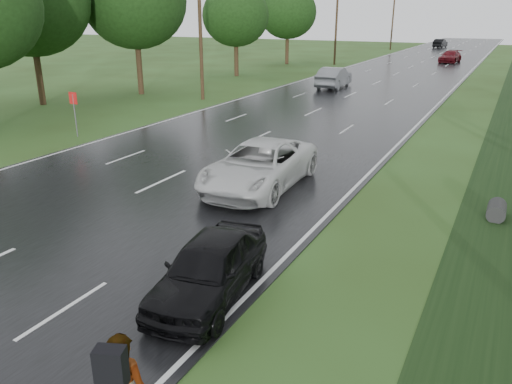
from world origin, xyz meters
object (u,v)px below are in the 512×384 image
(white_pickup, at_px, (259,165))
(road_sign, at_px, (74,105))
(dark_sedan, at_px, (209,268))
(silver_sedan, at_px, (334,77))

(white_pickup, bearing_deg, road_sign, 164.42)
(dark_sedan, height_order, silver_sedan, silver_sedan)
(white_pickup, distance_m, dark_sedan, 7.60)
(dark_sedan, distance_m, silver_sedan, 34.32)
(road_sign, height_order, white_pickup, road_sign)
(white_pickup, bearing_deg, silver_sedan, 100.90)
(road_sign, relative_size, silver_sedan, 0.44)
(road_sign, relative_size, white_pickup, 0.39)
(silver_sedan, bearing_deg, white_pickup, 100.86)
(road_sign, xyz_separation_m, silver_sedan, (6.00, 23.18, -0.74))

